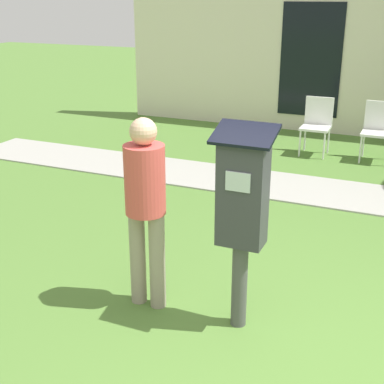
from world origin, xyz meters
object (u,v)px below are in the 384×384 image
parking_meter (242,203)px  person_standing (145,200)px  outdoor_chair_left (317,121)px  outdoor_chair_middle (378,126)px

parking_meter → person_standing: 0.79m
parking_meter → person_standing: (-0.79, -0.01, -0.09)m
person_standing → outdoor_chair_left: 5.07m
person_standing → outdoor_chair_middle: 5.23m
person_standing → outdoor_chair_middle: (1.30, 5.05, -0.40)m
person_standing → parking_meter: bearing=-15.8°
parking_meter → person_standing: size_ratio=1.01×
parking_meter → outdoor_chair_left: bearing=94.7°
outdoor_chair_left → outdoor_chair_middle: 0.92m
outdoor_chair_left → parking_meter: bearing=-100.4°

